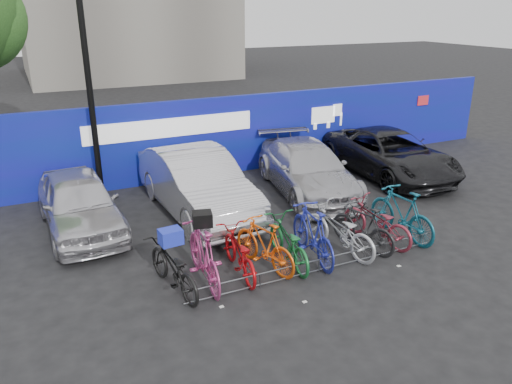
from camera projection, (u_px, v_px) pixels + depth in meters
ground at (303, 259)px, 10.42m from camera, size 100.00×100.00×0.00m
hoarding at (203, 138)px, 15.06m from camera, size 22.00×0.18×2.40m
lamppost at (88, 77)px, 12.53m from camera, size 0.25×0.50×6.11m
bike_rack at (319, 265)px, 9.85m from camera, size 5.60×0.03×0.30m
car_0 at (79, 203)px, 11.53m from camera, size 1.77×4.07×1.37m
car_1 at (197, 183)px, 12.47m from camera, size 1.90×4.89×1.59m
car_2 at (307, 169)px, 13.94m from camera, size 2.72×4.97×1.37m
car_3 at (390, 154)px, 15.33m from camera, size 2.53×5.06×1.37m
bike_0 at (173, 268)px, 9.09m from camera, size 0.94×1.93×0.97m
bike_1 at (204, 254)px, 9.34m from camera, size 0.69×2.02×1.19m
bike_2 at (239, 253)px, 9.68m from camera, size 0.75×1.81×0.93m
bike_3 at (264, 245)px, 9.88m from camera, size 0.92×1.81×1.05m
bike_4 at (288, 242)px, 10.08m from camera, size 0.77×1.88×0.96m
bike_5 at (313, 233)px, 10.22m from camera, size 0.75×1.99×1.17m
bike_6 at (339, 230)px, 10.52m from camera, size 1.11×2.06×1.03m
bike_7 at (363, 227)px, 10.69m from camera, size 0.88×1.75×1.01m
bike_8 at (377, 222)px, 10.99m from camera, size 1.07×1.96×0.98m
bike_9 at (402, 213)px, 11.20m from camera, size 0.70×1.99×1.18m
cargo_crate at (171, 237)px, 8.87m from camera, size 0.41×0.33×0.28m
cargo_topcase at (202, 219)px, 9.08m from camera, size 0.42×0.39×0.26m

